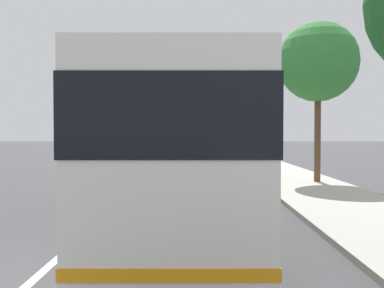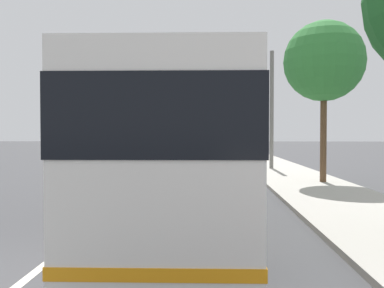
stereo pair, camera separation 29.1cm
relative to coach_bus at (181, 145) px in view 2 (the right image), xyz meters
name	(u,v)px [view 2 (the right image)]	position (x,y,z in m)	size (l,w,h in m)	color
ground_plane	(23,282)	(-4.26, 2.03, -1.90)	(220.00, 220.00, 0.00)	#424244
sidewalk_curb	(316,188)	(5.74, -4.85, -1.83)	(110.00, 3.60, 0.14)	#B2ADA3
lane_divider_line	(140,189)	(5.74, 2.03, -1.90)	(110.00, 0.16, 0.01)	silver
coach_bus	(181,145)	(0.00, 0.00, 0.00)	(11.24, 2.75, 3.31)	silver
car_side_street	(140,155)	(16.87, 4.02, -1.18)	(4.08, 1.88, 1.53)	black
car_far_distant	(205,146)	(39.30, -0.07, -1.23)	(4.49, 1.86, 1.41)	gold
car_behind_bus	(167,149)	(30.36, 3.60, -1.21)	(4.09, 1.94, 1.42)	gray
roadside_tree_mid_block	(324,62)	(7.31, -5.54, 3.33)	(3.39, 3.39, 6.95)	brown
utility_pole	(272,111)	(14.04, -4.37, 1.64)	(0.23, 0.23, 7.08)	slate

